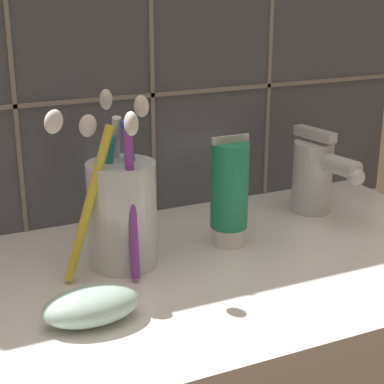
% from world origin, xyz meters
% --- Properties ---
extents(sink_counter, '(0.64, 0.35, 0.02)m').
position_xyz_m(sink_counter, '(0.00, 0.00, 0.01)').
color(sink_counter, white).
rests_on(sink_counter, ground).
extents(tile_wall_backsplash, '(0.74, 0.02, 0.44)m').
position_xyz_m(tile_wall_backsplash, '(0.00, 0.18, 0.22)').
color(tile_wall_backsplash, '#4C515B').
rests_on(tile_wall_backsplash, ground).
extents(toothbrush_cup, '(0.12, 0.12, 0.17)m').
position_xyz_m(toothbrush_cup, '(-0.07, 0.04, 0.08)').
color(toothbrush_cup, silver).
rests_on(toothbrush_cup, sink_counter).
extents(toothpaste_tube, '(0.04, 0.04, 0.12)m').
position_xyz_m(toothpaste_tube, '(0.05, 0.04, 0.08)').
color(toothpaste_tube, white).
rests_on(toothpaste_tube, sink_counter).
extents(sink_faucet, '(0.05, 0.11, 0.11)m').
position_xyz_m(sink_faucet, '(0.20, 0.08, 0.07)').
color(sink_faucet, silver).
rests_on(sink_faucet, sink_counter).
extents(soap_bar, '(0.09, 0.05, 0.03)m').
position_xyz_m(soap_bar, '(-0.13, -0.06, 0.04)').
color(soap_bar, silver).
rests_on(soap_bar, sink_counter).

